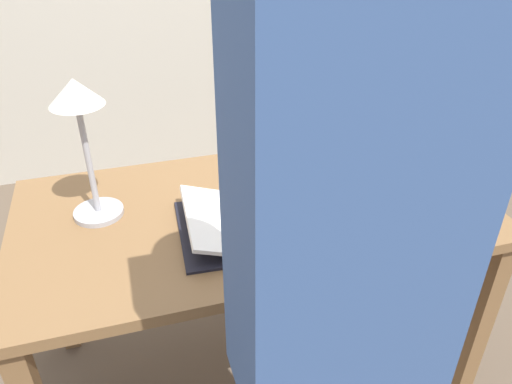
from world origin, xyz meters
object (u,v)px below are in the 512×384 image
coffee_mug (327,214)px  person_reader (334,362)px  reading_lamp (80,118)px  book_standing_upright (324,141)px  open_book (261,219)px  book_stack_tall (378,141)px  pencil (270,272)px

coffee_mug → person_reader: 0.59m
reading_lamp → coffee_mug: size_ratio=3.67×
reading_lamp → coffee_mug: reading_lamp is taller
book_standing_upright → person_reader: bearing=-108.4°
coffee_mug → person_reader: bearing=-112.8°
open_book → book_stack_tall: bearing=27.9°
book_standing_upright → pencil: book_standing_upright is taller
reading_lamp → open_book: bearing=-23.2°
person_reader → pencil: bearing=-90.6°
reading_lamp → pencil: size_ratio=2.84×
book_stack_tall → person_reader: person_reader is taller
open_book → book_standing_upright: 0.38m
book_standing_upright → pencil: 0.55m
open_book → reading_lamp: size_ratio=1.16×
person_reader → book_stack_tall: bearing=-123.0°
book_stack_tall → book_standing_upright: bearing=-177.5°
open_book → coffee_mug: (0.18, -0.06, 0.02)m
reading_lamp → pencil: (0.42, -0.41, -0.31)m
coffee_mug → person_reader: size_ratio=0.07×
open_book → book_standing_upright: (0.28, 0.22, 0.12)m
book_standing_upright → reading_lamp: size_ratio=0.65×
book_stack_tall → reading_lamp: (-0.96, -0.03, 0.21)m
open_book → coffee_mug: size_ratio=4.26×
open_book → person_reader: size_ratio=0.28×
open_book → person_reader: person_reader is taller
pencil → person_reader: size_ratio=0.09×
pencil → book_stack_tall: bearing=39.3°
book_stack_tall → coffee_mug: 0.43m
person_reader → open_book: bearing=-94.2°
book_stack_tall → pencil: book_stack_tall is taller
pencil → person_reader: bearing=-90.6°
reading_lamp → coffee_mug: 0.75m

